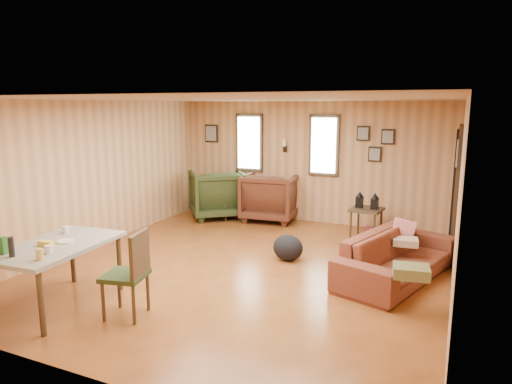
% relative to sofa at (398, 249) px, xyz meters
% --- Properties ---
extents(room, '(5.54, 6.04, 2.44)m').
position_rel_sofa_xyz_m(room, '(-1.89, -0.21, 0.78)').
color(room, brown).
rests_on(room, ground).
extents(sofa, '(1.25, 2.24, 0.84)m').
position_rel_sofa_xyz_m(sofa, '(0.00, 0.00, 0.00)').
color(sofa, '#622C1C').
rests_on(sofa, ground).
extents(recliner_brown, '(1.13, 1.07, 1.07)m').
position_rel_sofa_xyz_m(recliner_brown, '(-2.78, 2.26, 0.11)').
color(recliner_brown, '#482315').
rests_on(recliner_brown, ground).
extents(recliner_green, '(1.44, 1.44, 1.09)m').
position_rel_sofa_xyz_m(recliner_green, '(-3.91, 2.05, 0.12)').
color(recliner_green, '#283317').
rests_on(recliner_green, ground).
extents(end_table, '(0.62, 0.59, 0.64)m').
position_rel_sofa_xyz_m(end_table, '(-3.73, 2.05, -0.06)').
color(end_table, '#41311C').
rests_on(end_table, ground).
extents(side_table, '(0.58, 0.58, 0.83)m').
position_rel_sofa_xyz_m(side_table, '(-0.75, 1.75, 0.15)').
color(side_table, '#41311C').
rests_on(side_table, ground).
extents(cooler, '(0.33, 0.25, 0.22)m').
position_rel_sofa_xyz_m(cooler, '(-0.58, 1.67, -0.31)').
color(cooler, maroon).
rests_on(cooler, ground).
extents(backpack, '(0.51, 0.41, 0.40)m').
position_rel_sofa_xyz_m(backpack, '(-1.60, 0.07, -0.22)').
color(backpack, black).
rests_on(backpack, ground).
extents(sofa_pillows, '(0.65, 1.71, 0.35)m').
position_rel_sofa_xyz_m(sofa_pillows, '(0.15, -0.34, 0.08)').
color(sofa_pillows, brown).
rests_on(sofa_pillows, sofa).
extents(dining_table, '(0.99, 1.53, 0.97)m').
position_rel_sofa_xyz_m(dining_table, '(-3.50, -2.51, 0.26)').
color(dining_table, gray).
rests_on(dining_table, ground).
extents(dining_chair, '(0.53, 0.53, 0.97)m').
position_rel_sofa_xyz_m(dining_chair, '(-2.53, -2.38, 0.13)').
color(dining_chair, '#283317').
rests_on(dining_chair, ground).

